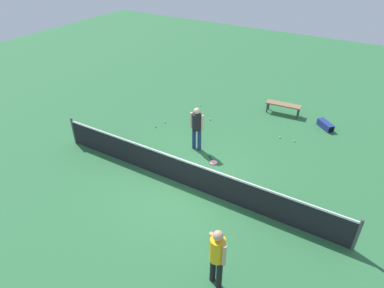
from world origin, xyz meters
TOP-DOWN VIEW (x-y plane):
  - ground_plane at (0.00, 0.00)m, footprint 40.00×40.00m
  - court_net at (0.00, 0.00)m, footprint 10.09×0.09m
  - player_near_side at (0.80, -2.00)m, footprint 0.53×0.36m
  - player_far_side at (-2.43, 2.66)m, footprint 0.52×0.44m
  - tennis_racket_near_player at (-0.14, -1.57)m, footprint 0.56×0.50m
  - tennis_ball_near_player at (3.08, -2.54)m, footprint 0.07×0.07m
  - tennis_ball_by_net at (1.43, -4.24)m, footprint 0.07×0.07m
  - tennis_ball_midcourt at (-2.19, -4.38)m, footprint 0.07×0.07m
  - tennis_ball_baseline at (2.48, -5.22)m, footprint 0.07×0.07m
  - tennis_ball_stray_left at (-1.62, -4.36)m, footprint 0.07×0.07m
  - tennis_ball_stray_right at (2.96, -3.05)m, footprint 0.07×0.07m
  - courtside_bench at (-1.05, -6.40)m, footprint 1.53×0.52m
  - equipment_bag at (-2.99, -6.04)m, footprint 0.78×0.75m

SIDE VIEW (x-z plane):
  - ground_plane at x=0.00m, z-range 0.00..0.00m
  - tennis_racket_near_player at x=-0.14m, z-range 0.00..0.03m
  - tennis_ball_near_player at x=3.08m, z-range 0.00..0.07m
  - tennis_ball_by_net at x=1.43m, z-range 0.00..0.07m
  - tennis_ball_midcourt at x=-2.19m, z-range 0.00..0.07m
  - tennis_ball_baseline at x=2.48m, z-range 0.00..0.07m
  - tennis_ball_stray_left at x=-1.62m, z-range 0.00..0.07m
  - tennis_ball_stray_right at x=2.96m, z-range 0.00..0.07m
  - equipment_bag at x=-2.99m, z-range 0.00..0.28m
  - courtside_bench at x=-1.05m, z-range 0.18..0.66m
  - court_net at x=0.00m, z-range -0.03..1.04m
  - player_near_side at x=0.80m, z-range 0.16..1.86m
  - player_far_side at x=-2.43m, z-range 0.16..1.86m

